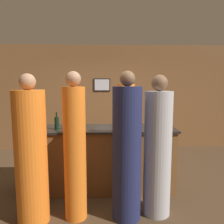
{
  "coord_description": "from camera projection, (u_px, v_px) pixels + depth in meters",
  "views": [
    {
      "loc": [
        0.06,
        -3.56,
        1.79
      ],
      "look_at": [
        0.21,
        0.1,
        1.31
      ],
      "focal_mm": 35.0,
      "sensor_mm": 36.0,
      "label": 1
    }
  ],
  "objects": [
    {
      "name": "ground_plane",
      "position": [
        100.0,
        188.0,
        3.75
      ],
      "size": [
        14.0,
        14.0,
        0.0
      ],
      "primitive_type": "plane",
      "color": "#4C3823"
    },
    {
      "name": "back_wall",
      "position": [
        101.0,
        98.0,
        5.95
      ],
      "size": [
        8.0,
        0.08,
        2.8
      ],
      "color": "brown",
      "rests_on": "ground_plane"
    },
    {
      "name": "bar_counter",
      "position": [
        100.0,
        158.0,
        3.68
      ],
      "size": [
        2.49,
        0.7,
        1.06
      ],
      "color": "brown",
      "rests_on": "ground_plane"
    },
    {
      "name": "bartender",
      "position": [
        126.0,
        126.0,
        4.48
      ],
      "size": [
        0.35,
        0.35,
        1.98
      ],
      "rotation": [
        0.0,
        0.0,
        3.14
      ],
      "color": "orange",
      "rests_on": "ground_plane"
    },
    {
      "name": "guest_0",
      "position": [
        158.0,
        151.0,
        2.93
      ],
      "size": [
        0.37,
        0.37,
        1.9
      ],
      "color": "#B2B2B7",
      "rests_on": "ground_plane"
    },
    {
      "name": "guest_1",
      "position": [
        75.0,
        151.0,
        2.83
      ],
      "size": [
        0.29,
        0.29,
        1.94
      ],
      "color": "orange",
      "rests_on": "ground_plane"
    },
    {
      "name": "guest_2",
      "position": [
        31.0,
        156.0,
        2.75
      ],
      "size": [
        0.4,
        0.4,
        1.91
      ],
      "color": "orange",
      "rests_on": "ground_plane"
    },
    {
      "name": "guest_3",
      "position": [
        127.0,
        152.0,
        2.82
      ],
      "size": [
        0.37,
        0.37,
        1.94
      ],
      "color": "#1E234C",
      "rests_on": "ground_plane"
    },
    {
      "name": "wine_bottle_0",
      "position": [
        57.0,
        123.0,
        3.47
      ],
      "size": [
        0.07,
        0.07,
        0.28
      ],
      "color": "black",
      "rests_on": "bar_counter"
    },
    {
      "name": "wine_glass_0",
      "position": [
        31.0,
        121.0,
        3.58
      ],
      "size": [
        0.08,
        0.08,
        0.15
      ],
      "color": "silver",
      "rests_on": "bar_counter"
    },
    {
      "name": "wine_glass_1",
      "position": [
        124.0,
        122.0,
        3.53
      ],
      "size": [
        0.06,
        0.06,
        0.15
      ],
      "color": "silver",
      "rests_on": "bar_counter"
    },
    {
      "name": "wine_glass_2",
      "position": [
        83.0,
        124.0,
        3.32
      ],
      "size": [
        0.06,
        0.06,
        0.16
      ],
      "color": "silver",
      "rests_on": "bar_counter"
    },
    {
      "name": "wine_glass_3",
      "position": [
        36.0,
        123.0,
        3.36
      ],
      "size": [
        0.07,
        0.07,
        0.17
      ],
      "color": "silver",
      "rests_on": "bar_counter"
    },
    {
      "name": "wine_glass_4",
      "position": [
        131.0,
        123.0,
        3.37
      ],
      "size": [
        0.08,
        0.08,
        0.17
      ],
      "color": "silver",
      "rests_on": "bar_counter"
    },
    {
      "name": "wine_glass_5",
      "position": [
        68.0,
        121.0,
        3.46
      ],
      "size": [
        0.07,
        0.07,
        0.17
      ],
      "color": "silver",
      "rests_on": "bar_counter"
    },
    {
      "name": "wine_glass_6",
      "position": [
        147.0,
        120.0,
        3.63
      ],
      "size": [
        0.08,
        0.08,
        0.17
      ],
      "color": "silver",
      "rests_on": "bar_counter"
    }
  ]
}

